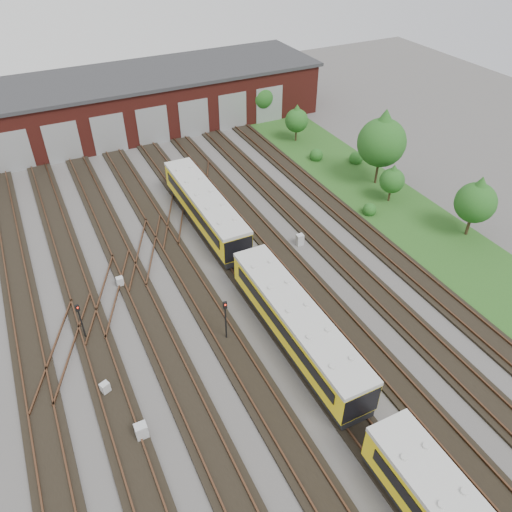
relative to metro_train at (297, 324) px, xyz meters
name	(u,v)px	position (x,y,z in m)	size (l,w,h in m)	color
ground	(266,350)	(-2.00, 0.40, -1.83)	(120.00, 120.00, 0.00)	#403D3B
track_network	(260,344)	(-2.17, 0.99, -1.72)	(30.40, 70.00, 0.33)	black
maintenance_shed	(113,105)	(-2.01, 40.37, 1.38)	(51.00, 12.50, 6.35)	#581C16
grass_verge	(396,209)	(17.00, 10.40, -1.80)	(8.00, 55.00, 0.05)	#1D4A18
metro_train	(297,324)	(0.00, 0.00, 0.00)	(2.57, 46.16, 2.93)	black
signal_mast_0	(80,318)	(-12.48, 6.74, 0.15)	(0.28, 0.27, 3.08)	black
signal_mast_1	(226,316)	(-3.95, 2.45, 0.34)	(0.28, 0.27, 3.39)	black
signal_mast_2	(206,187)	(1.48, 19.43, -0.05)	(0.25, 0.24, 2.76)	black
signal_mast_3	(189,203)	(-1.00, 17.36, -0.05)	(0.26, 0.24, 2.75)	black
relay_cabinet_0	(105,388)	(-12.28, 1.66, -1.40)	(0.52, 0.43, 0.86)	#B2B5B8
relay_cabinet_1	(120,282)	(-9.00, 11.05, -1.40)	(0.52, 0.43, 0.86)	#B2B5B8
relay_cabinet_2	(142,432)	(-11.16, -2.29, -1.27)	(0.67, 0.56, 1.12)	#B2B5B8
relay_cabinet_3	(203,192)	(1.63, 20.75, -1.31)	(0.62, 0.52, 1.04)	#B2B5B8
relay_cabinet_4	(300,240)	(6.01, 9.67, -1.33)	(0.59, 0.49, 0.99)	#B2B5B8
tree_0	(261,93)	(15.31, 35.40, 1.59)	(3.21, 3.21, 5.32)	#342717
tree_1	(297,118)	(16.12, 27.81, 1.02)	(2.68, 2.68, 4.43)	#342717
tree_2	(383,137)	(18.30, 15.41, 3.20)	(4.72, 4.72, 7.82)	#342717
tree_3	(393,178)	(17.30, 11.99, 0.67)	(2.35, 2.35, 3.89)	#342717
tree_4	(477,198)	(19.81, 4.46, 1.83)	(3.44, 3.44, 5.70)	#342717
bush_0	(370,208)	(14.22, 10.95, -1.20)	(1.26, 1.26, 1.26)	#164D17
bush_1	(316,154)	(15.72, 22.61, -1.10)	(1.45, 1.45, 1.45)	#164D17
bush_2	(356,156)	(19.20, 20.04, -1.08)	(1.50, 1.50, 1.50)	#164D17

